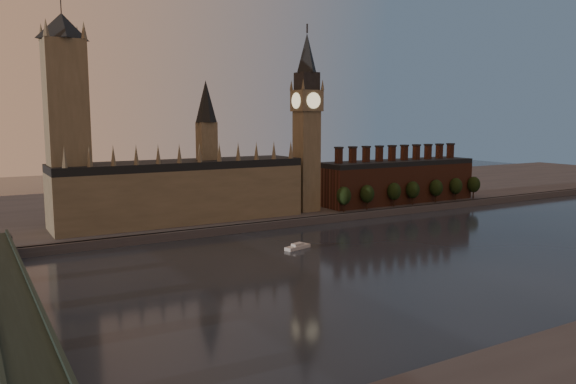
# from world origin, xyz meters

# --- Properties ---
(ground) EXTENTS (900.00, 900.00, 0.00)m
(ground) POSITION_xyz_m (0.00, 0.00, 0.00)
(ground) COLOR black
(ground) RESTS_ON ground
(north_bank) EXTENTS (900.00, 182.00, 4.00)m
(north_bank) POSITION_xyz_m (0.00, 178.04, 2.00)
(north_bank) COLOR #47474C
(north_bank) RESTS_ON ground
(palace_of_westminster) EXTENTS (130.00, 30.30, 74.00)m
(palace_of_westminster) POSITION_xyz_m (-64.41, 114.91, 21.63)
(palace_of_westminster) COLOR #776D55
(palace_of_westminster) RESTS_ON north_bank
(victoria_tower) EXTENTS (24.00, 24.00, 108.00)m
(victoria_tower) POSITION_xyz_m (-120.00, 115.00, 59.09)
(victoria_tower) COLOR #776D55
(victoria_tower) RESTS_ON north_bank
(big_ben) EXTENTS (15.00, 15.00, 107.00)m
(big_ben) POSITION_xyz_m (10.00, 110.00, 56.83)
(big_ben) COLOR #776D55
(big_ben) RESTS_ON north_bank
(chimney_block) EXTENTS (110.00, 25.00, 37.00)m
(chimney_block) POSITION_xyz_m (80.00, 110.00, 17.82)
(chimney_block) COLOR #572F21
(chimney_block) RESTS_ON north_bank
(embankment_tree_0) EXTENTS (8.60, 8.60, 14.88)m
(embankment_tree_0) POSITION_xyz_m (26.19, 94.96, 13.47)
(embankment_tree_0) COLOR black
(embankment_tree_0) RESTS_ON north_bank
(embankment_tree_1) EXTENTS (8.60, 8.60, 14.88)m
(embankment_tree_1) POSITION_xyz_m (43.10, 94.75, 13.47)
(embankment_tree_1) COLOR black
(embankment_tree_1) RESTS_ON north_bank
(embankment_tree_2) EXTENTS (8.60, 8.60, 14.88)m
(embankment_tree_2) POSITION_xyz_m (64.51, 95.35, 13.47)
(embankment_tree_2) COLOR black
(embankment_tree_2) RESTS_ON north_bank
(embankment_tree_3) EXTENTS (8.60, 8.60, 14.88)m
(embankment_tree_3) POSITION_xyz_m (79.33, 94.82, 13.47)
(embankment_tree_3) COLOR black
(embankment_tree_3) RESTS_ON north_bank
(embankment_tree_4) EXTENTS (8.60, 8.60, 14.88)m
(embankment_tree_4) POSITION_xyz_m (99.45, 94.86, 13.47)
(embankment_tree_4) COLOR black
(embankment_tree_4) RESTS_ON north_bank
(embankment_tree_5) EXTENTS (8.60, 8.60, 14.88)m
(embankment_tree_5) POSITION_xyz_m (117.74, 95.29, 13.47)
(embankment_tree_5) COLOR black
(embankment_tree_5) RESTS_ON north_bank
(embankment_tree_6) EXTENTS (8.60, 8.60, 14.88)m
(embankment_tree_6) POSITION_xyz_m (134.61, 95.11, 13.47)
(embankment_tree_6) COLOR black
(embankment_tree_6) RESTS_ON north_bank
(westminster_bridge) EXTENTS (14.00, 200.00, 11.55)m
(westminster_bridge) POSITION_xyz_m (-155.00, -2.70, 7.44)
(westminster_bridge) COLOR #1D2D28
(westminster_bridge) RESTS_ON ground
(river_boat) EXTENTS (13.81, 7.27, 2.66)m
(river_boat) POSITION_xyz_m (-36.39, 43.87, 1.02)
(river_boat) COLOR #BCBCBC
(river_boat) RESTS_ON ground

